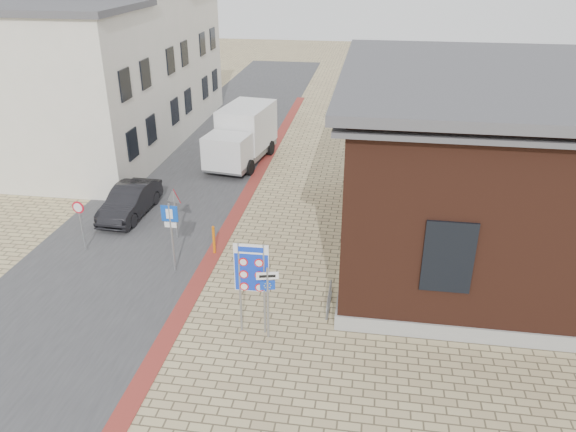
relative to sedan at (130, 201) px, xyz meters
The scene contains 16 objects.
ground 10.15m from the sedan, 50.10° to the right, with size 120.00×120.00×0.00m, color tan.
road_strip 7.32m from the sedan, 82.12° to the left, with size 7.00×60.00×0.02m, color #38383A.
curb_strip 5.06m from the sedan, 26.32° to the left, with size 0.60×40.00×0.02m, color maroon.
brick_building 15.77m from the sedan, ahead, with size 13.00×13.00×6.80m.
townhouse_near 7.10m from the sedan, 136.76° to the left, with size 7.40×6.40×8.30m.
townhouse_mid 11.83m from the sedan, 113.73° to the left, with size 7.40×6.40×9.10m.
townhouse_far 17.20m from the sedan, 105.48° to the left, with size 7.40×6.40×8.30m.
bike_rack 10.72m from the sedan, 31.35° to the right, with size 0.08×1.80×0.60m.
sedan is the anchor object (origin of this frame).
box_truck 8.15m from the sedan, 65.99° to the left, with size 3.00×5.82×2.91m.
border_sign 10.21m from the sedan, 46.10° to the right, with size 1.03×0.09×3.01m.
essen_sign 10.63m from the sedan, 44.90° to the right, with size 0.64×0.19×2.40m.
parking_sign 5.64m from the sedan, 50.98° to the right, with size 0.59×0.07×2.69m.
yield_sign 3.36m from the sedan, 33.31° to the right, with size 0.72×0.28×2.09m.
speed_sign 3.38m from the sedan, 98.45° to the right, with size 0.49×0.08×2.06m.
bollard 5.30m from the sedan, 31.54° to the right, with size 0.10×0.10×1.15m, color #D6670B.
Camera 1 is at (3.68, -13.09, 10.56)m, focal length 35.00 mm.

